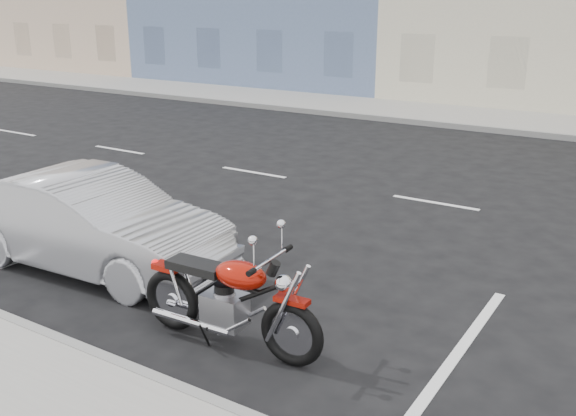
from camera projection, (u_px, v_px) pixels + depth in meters
name	position (u px, v px, depth m)	size (l,w,h in m)	color
ground	(552.00, 222.00, 10.51)	(120.00, 120.00, 0.00)	black
sidewalk_far	(440.00, 114.00, 20.03)	(80.00, 3.40, 0.15)	gray
curb_far	(420.00, 123.00, 18.66)	(80.00, 0.12, 0.16)	gray
motorcycle	(294.00, 320.00, 6.25)	(2.21, 0.73, 1.11)	black
sedan_silver	(92.00, 222.00, 8.54)	(1.38, 3.96, 1.31)	#ABACB3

